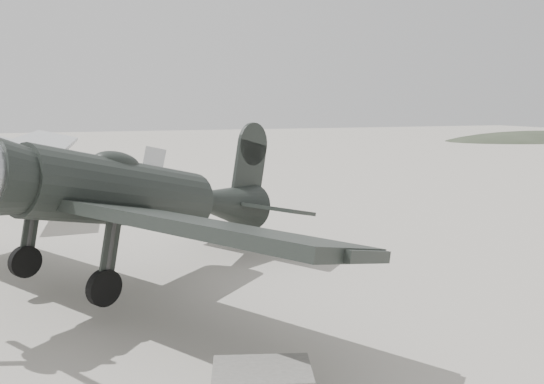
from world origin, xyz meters
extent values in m
plane|color=gray|center=(0.00, 0.00, 0.00)|extent=(160.00, 160.00, 0.00)
ellipsoid|color=#313929|center=(50.00, 40.00, 0.00)|extent=(32.00, 16.00, 5.20)
cylinder|color=black|center=(-4.28, -0.96, 2.46)|extent=(5.06, 4.19, 1.61)
cone|color=black|center=(-1.17, 1.19, 2.51)|extent=(3.30, 2.92, 1.49)
ellipsoid|color=black|center=(-4.47, -1.09, 3.17)|extent=(1.48, 1.36, 0.53)
cube|color=black|center=(-4.94, -1.41, 2.05)|extent=(9.80, 12.69, 0.25)
cube|color=black|center=(-0.41, 1.72, 2.57)|extent=(3.78, 4.68, 0.11)
cube|color=black|center=(-0.27, 1.81, 3.55)|extent=(1.20, 0.88, 2.06)
cylinder|color=black|center=(-4.44, -2.95, 0.48)|extent=(0.75, 0.59, 0.78)
cylinder|color=black|center=(-6.20, -0.40, 0.48)|extent=(0.75, 0.59, 0.78)
cylinder|color=#333333|center=(-4.44, -2.95, 1.25)|extent=(0.18, 0.18, 1.61)
cylinder|color=#333333|center=(-6.20, -0.40, 1.25)|extent=(0.18, 0.18, 1.61)
cylinder|color=black|center=(-0.18, 1.88, 2.02)|extent=(0.26, 0.22, 0.25)
cylinder|color=#A0A2A5|center=(-6.69, 12.84, 2.04)|extent=(5.95, 1.52, 1.25)
cone|color=#A0A2A5|center=(-2.73, 12.65, 2.04)|extent=(2.09, 1.23, 1.13)
cube|color=#A0A2A5|center=(-7.14, 12.86, 2.74)|extent=(2.74, 12.56, 0.20)
cube|color=#A0A2A5|center=(-2.16, 12.62, 2.10)|extent=(1.20, 3.90, 0.09)
cube|color=#A0A2A5|center=(-2.05, 12.62, 2.83)|extent=(1.02, 0.14, 1.47)
cylinder|color=black|center=(-7.66, 11.63, 0.31)|extent=(0.64, 0.19, 0.64)
cylinder|color=black|center=(-7.54, 14.13, 0.31)|extent=(0.64, 0.19, 0.64)
cylinder|color=#333333|center=(-7.66, 11.63, 0.96)|extent=(0.11, 0.11, 1.36)
cylinder|color=#333333|center=(-7.54, 14.13, 0.96)|extent=(0.11, 0.11, 1.36)
cylinder|color=black|center=(-1.93, 12.61, 1.70)|extent=(0.21, 0.09, 0.20)
camera|label=1|loc=(-4.87, -14.25, 4.66)|focal=35.00mm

